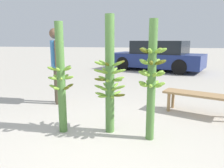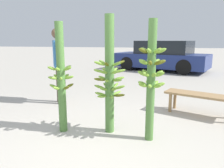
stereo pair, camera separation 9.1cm
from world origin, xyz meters
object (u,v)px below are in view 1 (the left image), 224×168
(banana_stalk_center, at_px, (110,76))
(market_bench, at_px, (200,97))
(banana_stalk_left, at_px, (61,79))
(parked_car, at_px, (157,56))
(vendor_person, at_px, (56,59))
(banana_stalk_right, at_px, (152,77))

(banana_stalk_center, height_order, market_bench, banana_stalk_center)
(banana_stalk_left, distance_m, parked_car, 7.59)
(banana_stalk_center, distance_m, market_bench, 1.94)
(banana_stalk_center, xyz_separation_m, vendor_person, (-1.49, 1.27, 0.13))
(banana_stalk_right, distance_m, market_bench, 1.63)
(vendor_person, bearing_deg, banana_stalk_left, -4.46)
(banana_stalk_left, distance_m, vendor_person, 1.62)
(market_bench, bearing_deg, vendor_person, -161.94)
(banana_stalk_left, bearing_deg, banana_stalk_center, 11.92)
(banana_stalk_center, bearing_deg, banana_stalk_right, -12.41)
(banana_stalk_left, bearing_deg, market_bench, 30.41)
(banana_stalk_right, relative_size, vendor_person, 1.01)
(vendor_person, distance_m, market_bench, 3.04)
(banana_stalk_center, bearing_deg, banana_stalk_left, -168.08)
(banana_stalk_right, xyz_separation_m, parked_car, (-0.01, 7.46, -0.24))
(banana_stalk_center, distance_m, vendor_person, 1.96)
(parked_car, bearing_deg, banana_stalk_right, -161.05)
(banana_stalk_left, height_order, market_bench, banana_stalk_left)
(vendor_person, bearing_deg, market_bench, 54.12)
(banana_stalk_center, relative_size, banana_stalk_right, 1.05)
(banana_stalk_left, xyz_separation_m, market_bench, (2.19, 1.28, -0.48))
(vendor_person, relative_size, parked_car, 0.36)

